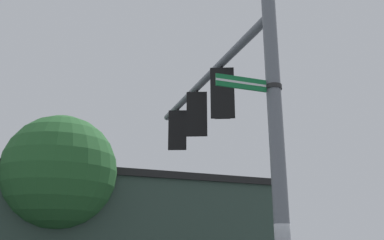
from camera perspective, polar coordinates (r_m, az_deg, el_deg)
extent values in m
cylinder|color=slate|center=(7.21, 11.65, -6.63)|extent=(0.26, 0.26, 6.76)
cylinder|color=slate|center=(10.95, 1.60, 5.31)|extent=(2.73, 6.31, 0.19)
cylinder|color=black|center=(9.91, 4.05, 6.70)|extent=(0.08, 0.08, 0.18)
cube|color=black|center=(9.68, 4.12, 3.37)|extent=(0.36, 0.30, 1.05)
sphere|color=red|center=(9.98, 4.05, 4.87)|extent=(0.22, 0.22, 0.22)
cube|color=black|center=(10.03, 4.04, 5.36)|extent=(0.24, 0.20, 0.03)
sphere|color=brown|center=(9.85, 4.09, 2.99)|extent=(0.22, 0.22, 0.22)
cube|color=black|center=(9.91, 4.08, 3.48)|extent=(0.24, 0.20, 0.03)
sphere|color=#0F4C19|center=(9.74, 4.14, 1.05)|extent=(0.22, 0.22, 0.22)
cube|color=black|center=(9.79, 4.12, 1.57)|extent=(0.24, 0.20, 0.03)
cube|color=black|center=(9.52, 4.15, 3.73)|extent=(0.54, 0.03, 1.22)
cylinder|color=black|center=(11.32, 0.68, 3.54)|extent=(0.08, 0.08, 0.18)
cube|color=black|center=(11.12, 0.69, 0.57)|extent=(0.36, 0.30, 1.05)
sphere|color=red|center=(11.41, 0.71, 1.96)|extent=(0.22, 0.22, 0.22)
cube|color=black|center=(11.46, 0.72, 2.40)|extent=(0.24, 0.20, 0.03)
sphere|color=brown|center=(11.30, 0.72, 0.28)|extent=(0.22, 0.22, 0.22)
cube|color=black|center=(11.35, 0.72, 0.73)|extent=(0.24, 0.20, 0.03)
sphere|color=#0F4C19|center=(11.20, 0.73, -1.43)|extent=(0.22, 0.22, 0.22)
cube|color=black|center=(11.25, 0.73, -0.97)|extent=(0.24, 0.20, 0.03)
cube|color=black|center=(10.96, 0.66, 0.84)|extent=(0.54, 0.03, 1.22)
cylinder|color=black|center=(12.80, -1.91, 1.08)|extent=(0.08, 0.08, 0.18)
cube|color=black|center=(12.62, -1.94, -1.57)|extent=(0.36, 0.30, 1.05)
sphere|color=red|center=(12.90, -1.86, -0.30)|extent=(0.22, 0.22, 0.22)
cube|color=black|center=(12.95, -1.85, 0.10)|extent=(0.24, 0.20, 0.03)
sphere|color=brown|center=(12.80, -1.87, -1.80)|extent=(0.22, 0.22, 0.22)
cube|color=black|center=(12.85, -1.86, -1.39)|extent=(0.24, 0.20, 0.03)
sphere|color=#0F4C19|center=(12.71, -1.89, -3.32)|extent=(0.22, 0.22, 0.22)
cube|color=black|center=(12.76, -1.88, -2.91)|extent=(0.24, 0.20, 0.03)
cube|color=black|center=(12.46, -2.00, -1.36)|extent=(0.54, 0.03, 1.22)
cube|color=#147238|center=(7.33, 6.72, 5.02)|extent=(0.90, 0.39, 0.22)
cube|color=white|center=(7.31, 6.73, 5.07)|extent=(0.89, 0.37, 0.04)
cylinder|color=#262626|center=(7.61, 10.99, 4.35)|extent=(0.30, 0.30, 0.08)
cube|color=maroon|center=(22.52, -12.97, -15.19)|extent=(11.54, 6.17, 0.30)
cube|color=black|center=(19.73, -10.90, -8.22)|extent=(15.30, 11.27, 0.30)
sphere|color=#28602D|center=(16.85, -17.51, -6.69)|extent=(4.31, 4.31, 4.31)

